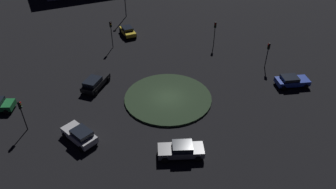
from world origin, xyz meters
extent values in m
plane|color=black|center=(0.00, 0.00, 0.00)|extent=(117.40, 117.40, 0.00)
cylinder|color=#263823|center=(0.00, 0.00, 0.12)|extent=(10.67, 10.67, 0.24)
cube|color=gold|center=(-19.15, -2.41, 0.66)|extent=(4.13, 2.44, 0.60)
cube|color=black|center=(-19.24, -2.43, 1.20)|extent=(2.22, 1.87, 0.48)
cylinder|color=black|center=(-17.94, -1.29, 0.35)|extent=(0.74, 0.35, 0.71)
cylinder|color=black|center=(-17.61, -2.99, 0.35)|extent=(0.74, 0.35, 0.71)
cylinder|color=black|center=(-20.68, -1.82, 0.35)|extent=(0.74, 0.35, 0.71)
cylinder|color=black|center=(-20.35, -3.52, 0.35)|extent=(0.74, 0.35, 0.71)
cube|color=slate|center=(9.41, -0.96, 0.66)|extent=(2.52, 4.70, 0.66)
cube|color=black|center=(9.44, -0.81, 1.23)|extent=(1.86, 2.19, 0.49)
cylinder|color=black|center=(9.98, -2.70, 0.33)|extent=(0.33, 0.68, 0.65)
cylinder|color=black|center=(8.26, -2.38, 0.33)|extent=(0.33, 0.68, 0.65)
cylinder|color=black|center=(10.56, 0.46, 0.33)|extent=(0.33, 0.68, 0.65)
cylinder|color=black|center=(8.84, 0.78, 0.33)|extent=(0.33, 0.68, 0.65)
cylinder|color=black|center=(-3.06, -18.33, 0.31)|extent=(0.35, 0.66, 0.62)
cylinder|color=black|center=(-1.35, -18.70, 0.31)|extent=(0.35, 0.66, 0.62)
cube|color=black|center=(-4.66, -8.42, 0.65)|extent=(4.77, 3.98, 0.64)
cube|color=black|center=(-4.11, -8.78, 1.23)|extent=(2.80, 2.60, 0.53)
cylinder|color=black|center=(-6.51, -8.33, 0.33)|extent=(0.67, 0.54, 0.66)
cylinder|color=black|center=(-5.52, -6.78, 0.33)|extent=(0.67, 0.54, 0.66)
cylinder|color=black|center=(-3.80, -10.07, 0.33)|extent=(0.67, 0.54, 0.66)
cylinder|color=black|center=(-2.80, -8.52, 0.33)|extent=(0.67, 0.54, 0.66)
cube|color=#1E38A5|center=(0.90, 16.29, 0.63)|extent=(2.30, 4.34, 0.64)
cube|color=black|center=(0.85, 15.84, 1.16)|extent=(1.85, 2.21, 0.42)
cylinder|color=black|center=(0.13, 17.88, 0.31)|extent=(0.29, 0.64, 0.62)
cylinder|color=black|center=(1.99, 17.68, 0.31)|extent=(0.29, 0.64, 0.62)
cylinder|color=black|center=(-0.19, 14.90, 0.31)|extent=(0.29, 0.64, 0.62)
cylinder|color=black|center=(1.67, 14.69, 0.31)|extent=(0.29, 0.64, 0.62)
cube|color=silver|center=(4.85, -10.56, 0.65)|extent=(4.35, 3.78, 0.70)
cube|color=black|center=(5.31, -10.24, 1.27)|extent=(2.54, 2.43, 0.54)
cylinder|color=black|center=(4.16, -12.12, 0.30)|extent=(0.62, 0.52, 0.60)
cylinder|color=black|center=(3.15, -10.67, 0.30)|extent=(0.62, 0.52, 0.60)
cylinder|color=black|center=(6.56, -10.45, 0.30)|extent=(0.62, 0.52, 0.60)
cylinder|color=black|center=(5.55, -9.00, 0.30)|extent=(0.62, 0.52, 0.60)
cylinder|color=#2D2D2D|center=(-15.26, -5.30, 1.72)|extent=(0.12, 0.12, 3.44)
cube|color=black|center=(-15.26, -5.30, 3.89)|extent=(0.31, 0.36, 0.90)
sphere|color=#3F0C0C|center=(-15.12, -5.25, 4.16)|extent=(0.20, 0.20, 0.20)
sphere|color=yellow|center=(-15.12, -5.25, 3.89)|extent=(0.20, 0.20, 0.20)
sphere|color=#0F3819|center=(-15.12, -5.25, 3.62)|extent=(0.20, 0.20, 0.20)
cylinder|color=#2D2D2D|center=(-4.11, 15.10, 1.43)|extent=(0.12, 0.12, 2.87)
cube|color=black|center=(-4.11, 15.10, 3.32)|extent=(0.35, 0.29, 0.90)
sphere|color=red|center=(-4.08, 14.96, 3.59)|extent=(0.20, 0.20, 0.20)
sphere|color=#4C380F|center=(-4.08, 14.96, 3.32)|extent=(0.20, 0.20, 0.20)
sphere|color=#0F3819|center=(-4.08, 14.96, 3.05)|extent=(0.20, 0.20, 0.20)
cylinder|color=#2D2D2D|center=(-12.17, 10.36, 1.52)|extent=(0.12, 0.12, 3.04)
cube|color=black|center=(-12.17, 10.36, 3.49)|extent=(0.36, 0.37, 0.90)
sphere|color=red|center=(-12.06, 10.27, 3.76)|extent=(0.20, 0.20, 0.20)
sphere|color=#4C380F|center=(-12.06, 10.27, 3.49)|extent=(0.20, 0.20, 0.20)
sphere|color=#0F3819|center=(-12.06, 10.27, 3.22)|extent=(0.20, 0.20, 0.20)
cylinder|color=#2D2D2D|center=(1.92, -16.08, 1.44)|extent=(0.12, 0.12, 2.88)
cube|color=black|center=(1.92, -16.08, 3.33)|extent=(0.32, 0.25, 0.90)
sphere|color=red|center=(1.90, -15.94, 3.60)|extent=(0.20, 0.20, 0.20)
sphere|color=#4C380F|center=(1.90, -15.94, 3.33)|extent=(0.20, 0.20, 0.20)
sphere|color=#0F3819|center=(1.90, -15.94, 3.06)|extent=(0.20, 0.20, 0.20)
camera|label=1|loc=(30.02, -7.15, 22.88)|focal=33.49mm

